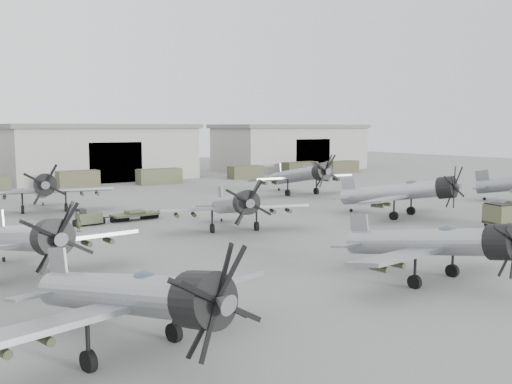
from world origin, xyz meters
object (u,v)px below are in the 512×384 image
aircraft_far_1 (303,175)px  ground_crew (78,222)px  aircraft_near_1 (437,243)px  aircraft_near_0 (135,296)px  tug_trailer (107,217)px  aircraft_mid_0 (29,239)px  aircraft_far_0 (44,188)px  aircraft_mid_2 (405,192)px  aircraft_mid_1 (235,205)px

aircraft_far_1 → ground_crew: 31.20m
aircraft_near_1 → aircraft_far_1: 39.21m
aircraft_near_0 → tug_trailer: 29.99m
aircraft_near_1 → aircraft_mid_0: bearing=138.2°
aircraft_far_0 → aircraft_mid_0: bearing=-93.5°
aircraft_far_1 → aircraft_far_0: bearing=-179.7°
aircraft_far_1 → tug_trailer: aircraft_far_1 is taller
aircraft_mid_2 → aircraft_far_1: 18.68m
aircraft_near_0 → ground_crew: (5.99, 25.88, -1.43)m
aircraft_near_0 → aircraft_mid_0: size_ratio=1.00×
aircraft_far_1 → ground_crew: (-29.94, -8.62, -1.66)m
aircraft_mid_0 → aircraft_mid_2: 33.59m
aircraft_near_0 → ground_crew: 26.61m
aircraft_near_1 → aircraft_mid_0: 21.90m
aircraft_mid_1 → aircraft_far_0: (-9.72, 19.05, 0.21)m
aircraft_mid_0 → aircraft_near_1: bearing=-40.7°
ground_crew → aircraft_mid_0: bearing=135.3°
aircraft_near_0 → tug_trailer: bearing=59.5°
aircraft_mid_1 → aircraft_mid_0: bearing=-142.6°
aircraft_near_1 → ground_crew: bearing=107.8°
aircraft_far_0 → aircraft_near_1: bearing=-61.8°
aircraft_far_0 → aircraft_mid_2: bearing=-27.0°
aircraft_far_0 → ground_crew: 11.99m
aircraft_mid_0 → tug_trailer: bearing=53.0°
aircraft_near_0 → aircraft_mid_2: (32.86, 16.07, 0.10)m
aircraft_near_1 → aircraft_mid_2: 22.45m
aircraft_far_1 → ground_crew: size_ratio=8.47×
aircraft_near_1 → aircraft_far_1: (18.89, 34.36, 0.32)m
aircraft_mid_0 → aircraft_far_0: (7.02, 24.64, 0.14)m
aircraft_near_0 → aircraft_far_0: (6.42, 37.76, 0.15)m
aircraft_mid_0 → tug_trailer: size_ratio=1.66×
aircraft_near_0 → aircraft_mid_0: (-0.60, 13.12, 0.01)m
tug_trailer → aircraft_mid_0: bearing=-126.4°
aircraft_near_1 → tug_trailer: size_ratio=1.59×
aircraft_mid_2 → tug_trailer: bearing=134.4°
aircraft_near_1 → aircraft_mid_1: (-0.91, 18.57, 0.03)m
aircraft_far_0 → aircraft_mid_1: bearing=-50.6°
aircraft_near_0 → aircraft_mid_2: bearing=13.6°
aircraft_near_0 → tug_trailer: (9.25, 28.48, -1.68)m
tug_trailer → ground_crew: ground_crew is taller
ground_crew → tug_trailer: bearing=-68.9°
tug_trailer → ground_crew: 4.17m
aircraft_mid_2 → aircraft_far_0: aircraft_far_0 is taller
aircraft_near_1 → aircraft_far_0: 39.09m
aircraft_mid_2 → ground_crew: (-26.87, 9.81, -1.53)m
aircraft_near_1 → ground_crew: aircraft_near_1 is taller
aircraft_mid_0 → tug_trailer: aircraft_mid_0 is taller
aircraft_near_0 → ground_crew: aircraft_near_0 is taller
aircraft_near_1 → aircraft_far_0: aircraft_far_0 is taller
aircraft_mid_2 → aircraft_near_1: bearing=-152.6°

